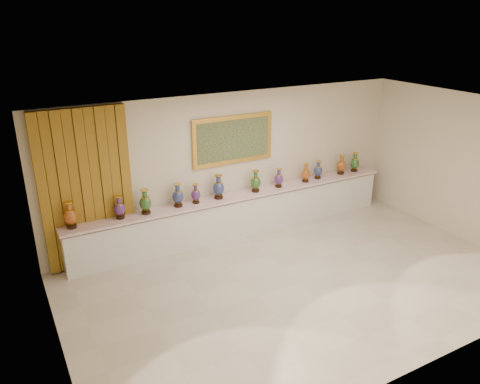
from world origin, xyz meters
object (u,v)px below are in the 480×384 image
object	(u,v)px
vase_1	(120,208)
vase_2	(145,203)
counter	(239,214)
vase_0	(70,216)

from	to	relation	value
vase_1	vase_2	xyz separation A→B (m)	(0.49, -0.02, 0.02)
counter	vase_1	xyz separation A→B (m)	(-2.52, -0.01, 0.66)
vase_0	vase_1	xyz separation A→B (m)	(0.87, -0.01, -0.02)
counter	vase_0	world-z (taller)	vase_0
vase_0	vase_2	size ratio (longest dim) A/B	1.02
vase_0	vase_2	distance (m)	1.35
vase_1	vase_0	bearing A→B (deg)	179.25
vase_0	vase_1	world-z (taller)	vase_0
vase_2	vase_0	bearing A→B (deg)	178.82
vase_1	vase_2	distance (m)	0.49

